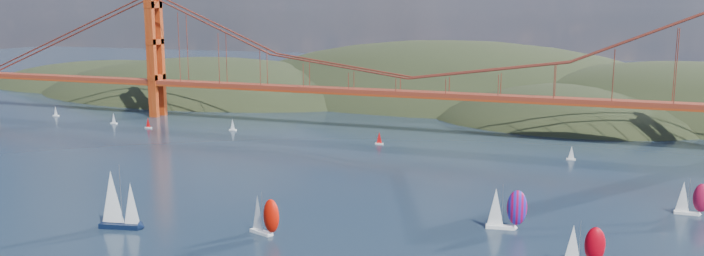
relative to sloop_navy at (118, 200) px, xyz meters
name	(u,v)px	position (x,y,z in m)	size (l,w,h in m)	color
headlands	(546,129)	(74.45, 237.45, -19.04)	(725.00, 225.00, 96.00)	black
bridge	(406,52)	(27.75, 139.16, 25.65)	(552.00, 12.00, 55.00)	maroon
sloop_navy	(118,200)	(0.00, 0.00, 0.00)	(10.00, 6.33, 14.92)	black
racer_0	(264,215)	(33.29, 7.50, -1.99)	(8.69, 5.59, 9.72)	white
racer_1	(583,245)	(100.09, 12.78, -2.30)	(8.05, 3.83, 9.08)	silver
racer_3	(692,198)	(123.47, 56.96, -2.30)	(7.84, 3.14, 9.06)	white
racer_rwb	(506,208)	(82.73, 30.28, -1.65)	(9.28, 4.46, 10.46)	white
distant_boat_0	(56,111)	(-134.54, 122.20, -4.18)	(3.00, 2.00, 4.70)	silver
distant_boat_1	(114,118)	(-95.55, 114.60, -4.18)	(3.00, 2.00, 4.70)	silver
distant_boat_2	(148,123)	(-74.88, 110.75, -4.18)	(3.00, 2.00, 4.70)	silver
distant_boat_3	(233,125)	(-39.29, 118.37, -4.18)	(3.00, 2.00, 4.70)	silver
distant_boat_8	(571,153)	(92.97, 109.73, -4.18)	(3.00, 2.00, 4.70)	silver
distant_boat_9	(379,138)	(25.58, 112.20, -4.18)	(3.00, 2.00, 4.70)	silver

